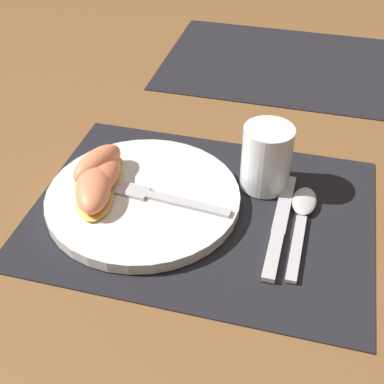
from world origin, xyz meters
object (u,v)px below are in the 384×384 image
at_px(knife, 279,226).
at_px(citrus_wedge_0, 98,166).
at_px(juice_glass, 266,161).
at_px(fork, 153,196).
at_px(citrus_wedge_1, 100,177).
at_px(citrus_wedge_2, 94,190).
at_px(spoon, 302,213).
at_px(plate, 143,198).

height_order(knife, citrus_wedge_0, citrus_wedge_0).
bearing_deg(juice_glass, fork, -148.07).
height_order(citrus_wedge_1, citrus_wedge_2, citrus_wedge_2).
relative_size(spoon, fork, 0.93).
xyz_separation_m(plate, spoon, (0.22, 0.03, -0.00)).
relative_size(juice_glass, spoon, 0.53).
height_order(citrus_wedge_0, citrus_wedge_2, citrus_wedge_0).
bearing_deg(citrus_wedge_0, citrus_wedge_1, -61.74).
height_order(plate, citrus_wedge_2, citrus_wedge_2).
xyz_separation_m(fork, citrus_wedge_1, (-0.08, 0.01, 0.01)).
height_order(knife, fork, fork).
distance_m(plate, knife, 0.19).
xyz_separation_m(plate, citrus_wedge_1, (-0.06, 0.00, 0.02)).
xyz_separation_m(juice_glass, spoon, (0.06, -0.06, -0.04)).
height_order(juice_glass, citrus_wedge_0, juice_glass).
bearing_deg(juice_glass, plate, -151.60).
height_order(spoon, fork, fork).
bearing_deg(juice_glass, citrus_wedge_1, -159.81).
xyz_separation_m(spoon, fork, (-0.20, -0.03, 0.01)).
xyz_separation_m(spoon, citrus_wedge_2, (-0.28, -0.06, 0.03)).
xyz_separation_m(juice_glass, citrus_wedge_0, (-0.23, -0.06, -0.01)).
relative_size(knife, spoon, 1.15).
bearing_deg(knife, citrus_wedge_1, 178.49).
bearing_deg(juice_glass, spoon, -41.98).
height_order(spoon, citrus_wedge_1, citrus_wedge_1).
bearing_deg(plate, juice_glass, 28.40).
height_order(plate, spoon, plate).
bearing_deg(juice_glass, citrus_wedge_2, -153.10).
bearing_deg(fork, plate, 167.83).
bearing_deg(spoon, citrus_wedge_2, -168.81).
distance_m(plate, spoon, 0.22).
xyz_separation_m(juice_glass, citrus_wedge_1, (-0.22, -0.08, -0.01)).
xyz_separation_m(juice_glass, knife, (0.03, -0.09, -0.04)).
relative_size(knife, citrus_wedge_2, 1.79).
height_order(spoon, citrus_wedge_2, citrus_wedge_2).
bearing_deg(citrus_wedge_0, juice_glass, 14.93).
bearing_deg(plate, spoon, 7.74).
xyz_separation_m(citrus_wedge_1, citrus_wedge_2, (0.00, -0.03, 0.00)).
xyz_separation_m(fork, citrus_wedge_0, (-0.09, 0.03, 0.02)).
bearing_deg(citrus_wedge_2, citrus_wedge_1, 96.51).
xyz_separation_m(fork, citrus_wedge_2, (-0.08, -0.02, 0.01)).
relative_size(juice_glass, fork, 0.49).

